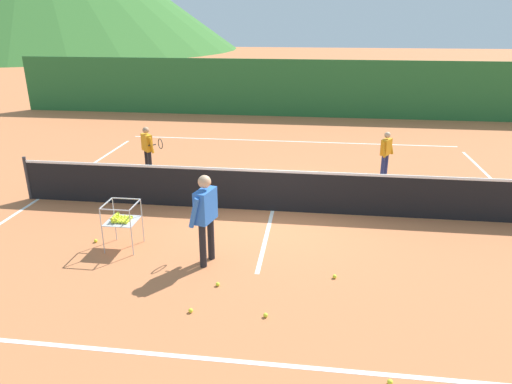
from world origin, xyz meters
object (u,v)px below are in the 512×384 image
student_1 (386,150)px  tennis_ball_5 (266,315)px  tennis_ball_0 (335,276)px  student_0 (148,146)px  tennis_ball_3 (218,284)px  ball_cart (121,219)px  tennis_ball_4 (390,382)px  tennis_ball_2 (96,241)px  tennis_net (273,190)px  instructor (205,211)px  tennis_ball_1 (209,218)px  tennis_ball_7 (191,310)px

student_1 → tennis_ball_5: 7.35m
tennis_ball_0 → tennis_ball_5: 1.61m
student_0 → tennis_ball_3: student_0 is taller
ball_cart → tennis_ball_4: ball_cart is taller
tennis_ball_0 → tennis_ball_2: bearing=170.6°
ball_cart → tennis_ball_2: 0.85m
ball_cart → tennis_ball_3: 2.40m
student_0 → student_1: (6.50, 0.57, -0.05)m
student_1 → tennis_net: bearing=-134.5°
tennis_ball_0 → tennis_ball_3: same height
instructor → student_0: 5.53m
tennis_ball_3 → ball_cart: bearing=151.4°
tennis_net → ball_cart: tennis_net is taller
tennis_ball_1 → tennis_ball_2: same height
ball_cart → tennis_ball_7: (1.81, -1.89, -0.55)m
tennis_ball_1 → tennis_ball_3: same height
instructor → tennis_ball_2: bearing=168.3°
instructor → tennis_ball_4: size_ratio=24.18×
tennis_ball_3 → tennis_ball_4: size_ratio=1.00×
ball_cart → tennis_ball_3: (2.05, -1.12, -0.55)m
tennis_ball_5 → ball_cart: bearing=147.5°
tennis_ball_7 → tennis_ball_5: bearing=1.4°
student_1 → tennis_ball_3: (-3.39, -6.12, -0.71)m
tennis_ball_3 → student_0: bearing=119.2°
tennis_ball_0 → tennis_ball_7: 2.49m
tennis_net → instructor: 2.72m
tennis_ball_1 → tennis_ball_3: 2.71m
tennis_ball_2 → tennis_ball_5: bearing=-29.2°
tennis_ball_1 → tennis_ball_5: 3.71m
ball_cart → tennis_ball_7: bearing=-46.3°
tennis_ball_5 → tennis_net: bearing=94.0°
tennis_net → tennis_ball_5: bearing=-86.0°
tennis_ball_1 → tennis_net: bearing=26.5°
student_0 → student_1: size_ratio=1.06×
tennis_net → tennis_ball_0: (1.31, -2.78, -0.47)m
tennis_ball_5 → student_0: bearing=122.3°
tennis_ball_3 → tennis_ball_7: 0.81m
tennis_net → ball_cart: bearing=-140.9°
tennis_net → tennis_ball_7: bearing=-101.7°
tennis_ball_0 → tennis_ball_1: 3.38m
tennis_ball_1 → tennis_ball_4: (3.23, -4.49, 0.00)m
student_0 → tennis_ball_0: bearing=-45.3°
tennis_ball_0 → tennis_ball_4: 2.44m
tennis_ball_2 → tennis_ball_5: (3.55, -1.99, 0.00)m
tennis_ball_3 → instructor: bearing=114.6°
tennis_ball_5 → tennis_ball_7: (-1.12, -0.03, 0.00)m
ball_cart → tennis_ball_2: (-0.63, 0.13, -0.55)m
instructor → tennis_ball_0: size_ratio=24.18×
tennis_ball_0 → tennis_ball_4: same height
ball_cart → tennis_ball_1: bearing=48.5°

